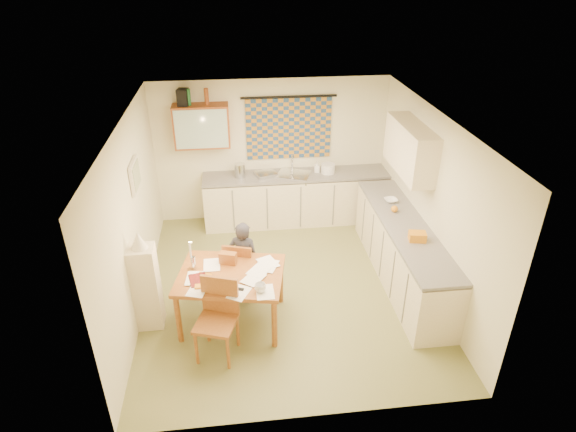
{
  "coord_description": "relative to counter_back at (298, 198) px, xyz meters",
  "views": [
    {
      "loc": [
        -0.65,
        -5.62,
        4.27
      ],
      "look_at": [
        0.05,
        0.2,
        1.07
      ],
      "focal_mm": 30.0,
      "sensor_mm": 36.0,
      "label": 1
    }
  ],
  "objects": [
    {
      "name": "chair_near",
      "position": [
        -1.4,
        -3.16,
        -0.14
      ],
      "size": [
        0.57,
        0.57,
        1.0
      ],
      "rotation": [
        0.0,
        0.0,
        -0.32
      ],
      "color": "brown",
      "rests_on": "floor"
    },
    {
      "name": "window_blind",
      "position": [
        -0.14,
        0.27,
        1.2
      ],
      "size": [
        1.45,
        0.03,
        1.05
      ],
      "primitive_type": "cube",
      "color": "navy",
      "rests_on": "wall_back"
    },
    {
      "name": "speaker",
      "position": [
        -1.84,
        0.13,
        1.83
      ],
      "size": [
        0.19,
        0.23,
        0.26
      ],
      "primitive_type": "cube",
      "rotation": [
        0.0,
        0.0,
        -0.18
      ],
      "color": "black",
      "rests_on": "wall_cabinet"
    },
    {
      "name": "chair_far",
      "position": [
        -1.08,
        -2.03,
        -0.18
      ],
      "size": [
        0.5,
        0.5,
        0.89
      ],
      "rotation": [
        0.0,
        0.0,
        2.84
      ],
      "color": "brown",
      "rests_on": "floor"
    },
    {
      "name": "bottle_brown",
      "position": [
        -1.47,
        0.13,
        1.83
      ],
      "size": [
        0.07,
        0.07,
        0.26
      ],
      "primitive_type": "cylinder",
      "rotation": [
        0.0,
        0.0,
        -0.03
      ],
      "color": "brown",
      "rests_on": "wall_cabinet"
    },
    {
      "name": "orange_bag",
      "position": [
        1.26,
        -2.36,
        0.53
      ],
      "size": [
        0.25,
        0.2,
        0.12
      ],
      "primitive_type": "cube",
      "rotation": [
        0.0,
        0.0,
        -0.19
      ],
      "color": "orange",
      "rests_on": "counter_right"
    },
    {
      "name": "letter_rack",
      "position": [
        -1.24,
        -2.35,
        0.38
      ],
      "size": [
        0.24,
        0.16,
        0.16
      ],
      "primitive_type": "cube",
      "rotation": [
        0.0,
        0.0,
        -0.32
      ],
      "color": "brown",
      "rests_on": "dining_table"
    },
    {
      "name": "counter_right",
      "position": [
        1.26,
        -1.91,
        -0.0
      ],
      "size": [
        0.62,
        2.95,
        0.92
      ],
      "color": "beige",
      "rests_on": "floor"
    },
    {
      "name": "eyeglasses",
      "position": [
        -1.13,
        -2.92,
        0.31
      ],
      "size": [
        0.14,
        0.08,
        0.02
      ],
      "primitive_type": "cube",
      "rotation": [
        0.0,
        0.0,
        -0.31
      ],
      "color": "black",
      "rests_on": "dining_table"
    },
    {
      "name": "floor",
      "position": [
        -0.44,
        -1.95,
        -0.46
      ],
      "size": [
        4.0,
        4.5,
        0.02
      ],
      "primitive_type": "cube",
      "color": "olive",
      "rests_on": "ground"
    },
    {
      "name": "tap",
      "position": [
        -0.09,
        0.18,
        0.61
      ],
      "size": [
        0.04,
        0.04,
        0.28
      ],
      "primitive_type": "cylinder",
      "rotation": [
        0.0,
        0.0,
        -0.39
      ],
      "color": "silver",
      "rests_on": "counter_back"
    },
    {
      "name": "lampshade",
      "position": [
        -2.28,
        -2.52,
        0.83
      ],
      "size": [
        0.2,
        0.2,
        0.22
      ],
      "primitive_type": "cone",
      "color": "beige",
      "rests_on": "shelf_stand"
    },
    {
      "name": "ceiling",
      "position": [
        -0.44,
        -1.95,
        2.06
      ],
      "size": [
        4.0,
        4.5,
        0.02
      ],
      "primitive_type": "cube",
      "color": "white",
      "rests_on": "floor"
    },
    {
      "name": "print_canvas",
      "position": [
        -2.38,
        -1.55,
        1.25
      ],
      "size": [
        0.01,
        0.42,
        0.32
      ],
      "primitive_type": "cube",
      "color": "beige",
      "rests_on": "wall_left"
    },
    {
      "name": "book",
      "position": [
        -1.65,
        -2.62,
        0.31
      ],
      "size": [
        0.34,
        0.36,
        0.02
      ],
      "primitive_type": "imported",
      "rotation": [
        0.0,
        0.0,
        -0.42
      ],
      "color": "orange",
      "rests_on": "dining_table"
    },
    {
      "name": "wall_cabinet",
      "position": [
        -1.59,
        0.13,
        1.35
      ],
      "size": [
        0.9,
        0.34,
        0.7
      ],
      "primitive_type": "cube",
      "color": "brown",
      "rests_on": "wall_back"
    },
    {
      "name": "wall_front",
      "position": [
        -0.44,
        -4.21,
        0.8
      ],
      "size": [
        4.0,
        0.02,
        2.5
      ],
      "primitive_type": "cube",
      "color": "beige",
      "rests_on": "floor"
    },
    {
      "name": "mixing_bowl",
      "position": [
        0.52,
        0.0,
        0.55
      ],
      "size": [
        0.27,
        0.27,
        0.16
      ],
      "primitive_type": "cylinder",
      "rotation": [
        0.0,
        0.0,
        -0.15
      ],
      "color": "white",
      "rests_on": "counter_back"
    },
    {
      "name": "wall_left",
      "position": [
        -2.45,
        -1.95,
        0.8
      ],
      "size": [
        0.02,
        4.5,
        2.5
      ],
      "primitive_type": "cube",
      "color": "beige",
      "rests_on": "floor"
    },
    {
      "name": "kettle",
      "position": [
        -1.01,
        -0.0,
        0.59
      ],
      "size": [
        0.24,
        0.24,
        0.24
      ],
      "primitive_type": "cylinder",
      "rotation": [
        0.0,
        0.0,
        -0.42
      ],
      "color": "silver",
      "rests_on": "counter_back"
    },
    {
      "name": "candle_holder",
      "position": [
        -1.68,
        -2.42,
        0.39
      ],
      "size": [
        0.07,
        0.07,
        0.18
      ],
      "primitive_type": "cylinder",
      "rotation": [
        0.0,
        0.0,
        -0.25
      ],
      "color": "silver",
      "rests_on": "dining_table"
    },
    {
      "name": "dish_rack",
      "position": [
        -0.57,
        0.0,
        0.5
      ],
      "size": [
        0.42,
        0.39,
        0.06
      ],
      "primitive_type": "cube",
      "rotation": [
        0.0,
        0.0,
        0.3
      ],
      "color": "silver",
      "rests_on": "counter_back"
    },
    {
      "name": "orange_box",
      "position": [
        -1.58,
        -2.84,
        0.32
      ],
      "size": [
        0.12,
        0.08,
        0.04
      ],
      "primitive_type": "cube",
      "rotation": [
        0.0,
        0.0,
        -0.01
      ],
      "color": "orange",
      "rests_on": "dining_table"
    },
    {
      "name": "wall_back",
      "position": [
        -0.44,
        0.31,
        0.8
      ],
      "size": [
        4.0,
        0.02,
        2.5
      ],
      "primitive_type": "cube",
      "color": "beige",
      "rests_on": "floor"
    },
    {
      "name": "bottle_green",
      "position": [
        -1.76,
        0.13,
        1.83
      ],
      "size": [
        0.08,
        0.08,
        0.26
      ],
      "primitive_type": "cylinder",
      "rotation": [
        0.0,
        0.0,
        0.22
      ],
      "color": "#195926",
      "rests_on": "wall_cabinet"
    },
    {
      "name": "person",
      "position": [
        -1.04,
        -2.04,
        0.13
      ],
      "size": [
        0.59,
        0.54,
        1.16
      ],
      "primitive_type": "imported",
      "rotation": [
        0.0,
        0.0,
        2.81
      ],
      "color": "black",
      "rests_on": "floor"
    },
    {
      "name": "framed_print",
      "position": [
        -2.41,
        -1.55,
        1.25
      ],
      "size": [
        0.04,
        0.5,
        0.4
      ],
      "primitive_type": "cube",
      "color": "beige",
      "rests_on": "wall_left"
    },
    {
      "name": "wall_right",
      "position": [
        1.57,
        -1.95,
        0.8
      ],
      "size": [
        0.02,
        4.5,
        2.5
      ],
      "primitive_type": "cube",
      "color": "beige",
      "rests_on": "floor"
    },
    {
      "name": "bowl",
      "position": [
        1.26,
        -1.22,
        0.49
      ],
      "size": [
        0.25,
        0.25,
        0.05
      ],
      "primitive_type": "imported",
      "rotation": [
        0.0,
        0.0,
        0.15
      ],
      "color": "white",
      "rests_on": "counter_right"
    },
    {
      "name": "counter_back",
      "position": [
        0.0,
        0.0,
        0.0
      ],
      "size": [
        3.3,
        0.62,
        0.92
      ],
      "color": "beige",
      "rests_on": "floor"
    },
    {
      "name": "candle",
      "position": [
        -1.7,
        -2.42,
        0.59
      ],
      "size": [
        0.03,
        0.03,
        0.22
      ],
      "primitive_type": "cylinder",
      "rotation": [
        0.0,
        0.0,
        -0.25
      ],
      "color": "white",
      "rests_on": "dining_table"
    },
    {
      "name": "sink",
      "position": [
        -0.08,
        0.0,
        0.43
      ],
      "size": [
        0.67,
        0.62,
        0.1
      ],
      "primitive_type": "cube",
      "rotation": [
        0.0,
        0.0,
        -0.36
      ],
      "color": "silver",
      "rests_on": "counter_back"
    },
    {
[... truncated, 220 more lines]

